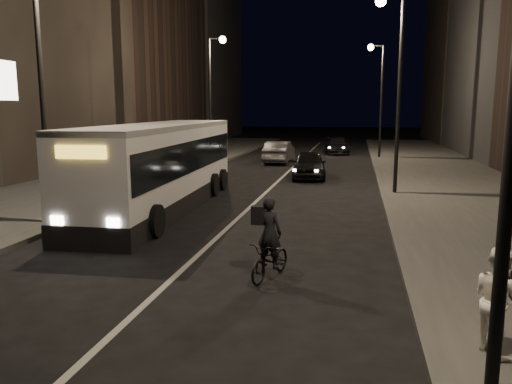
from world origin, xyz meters
The scene contains 14 objects.
ground centered at (0.00, 0.00, 0.00)m, with size 180.00×180.00×0.00m, color black.
sidewalk_right centered at (8.50, 14.00, 0.08)m, with size 7.00×70.00×0.16m, color #363634.
sidewalk_left centered at (-8.50, 14.00, 0.08)m, with size 7.00×70.00×0.16m, color #363634.
building_row_left centered at (-16.00, 28.50, 11.00)m, with size 8.00×61.00×22.00m, color black.
streetlight_right_mid centered at (5.33, 12.00, 5.36)m, with size 1.20×0.44×8.12m.
streetlight_right_far centered at (5.33, 28.00, 5.36)m, with size 1.20×0.44×8.12m.
streetlight_left_near centered at (-5.33, 4.00, 5.36)m, with size 1.20×0.44×8.12m.
streetlight_left_far centered at (-5.33, 22.00, 5.36)m, with size 1.20×0.44×8.12m.
city_bus centered at (-3.19, 7.45, 1.73)m, with size 3.13×11.87×3.17m.
cyclist_on_bicycle centered at (2.13, 0.48, 0.63)m, with size 1.05×1.74×1.89m.
pedestrian_woman centered at (6.03, -2.44, 0.97)m, with size 0.79×0.61×1.62m, color white.
car_near centered at (1.44, 16.86, 0.74)m, with size 1.74×4.31×1.47m, color black.
car_mid centered at (-1.29, 23.97, 0.75)m, with size 1.58×4.54×1.50m, color #363638.
car_far centered at (2.38, 31.93, 0.65)m, with size 1.82×4.48×1.30m, color black.
Camera 1 is at (3.91, -9.97, 3.76)m, focal length 35.00 mm.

